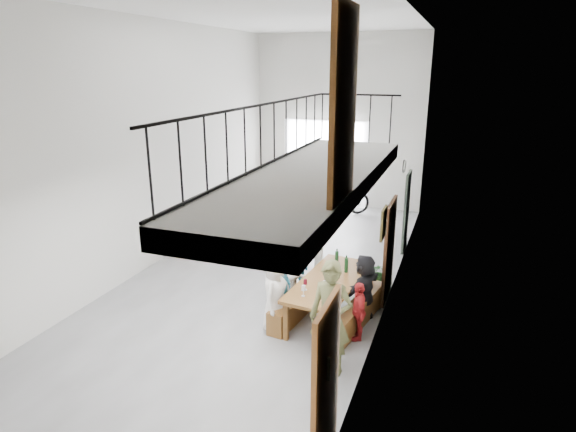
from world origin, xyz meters
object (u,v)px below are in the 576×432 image
at_px(oak_barrel, 268,190).
at_px(serving_counter, 285,188).
at_px(bicycle_near, 330,192).
at_px(side_bench, 194,237).
at_px(tasting_table, 330,284).
at_px(bench_inner, 298,304).
at_px(host_standing, 331,318).

distance_m(oak_barrel, serving_counter, 0.59).
distance_m(oak_barrel, bicycle_near, 2.16).
bearing_deg(bicycle_near, side_bench, 147.66).
bearing_deg(side_bench, oak_barrel, 86.67).
xyz_separation_m(tasting_table, bicycle_near, (-1.93, 7.15, -0.19)).
height_order(bench_inner, serving_counter, serving_counter).
bearing_deg(side_bench, bicycle_near, 62.31).
bearing_deg(host_standing, oak_barrel, 122.68).
xyz_separation_m(host_standing, bicycle_near, (-2.36, 8.68, -0.39)).
bearing_deg(bicycle_near, tasting_table, -169.55).
xyz_separation_m(oak_barrel, host_standing, (4.52, -8.53, 0.45)).
relative_size(tasting_table, bicycle_near, 1.22).
height_order(bench_inner, bicycle_near, bicycle_near).
bearing_deg(side_bench, host_standing, -40.49).
distance_m(side_bench, host_standing, 6.32).
xyz_separation_m(oak_barrel, serving_counter, (0.53, 0.25, 0.04)).
bearing_deg(bench_inner, host_standing, -48.18).
xyz_separation_m(bench_inner, serving_counter, (-2.97, 7.27, 0.27)).
relative_size(serving_counter, host_standing, 1.02).
bearing_deg(tasting_table, host_standing, -68.59).
bearing_deg(tasting_table, side_bench, 155.33).
relative_size(side_bench, oak_barrel, 1.71).
distance_m(bench_inner, bicycle_near, 7.31).
relative_size(tasting_table, oak_barrel, 2.70).
distance_m(host_standing, bicycle_near, 9.01).
xyz_separation_m(bench_inner, side_bench, (-3.76, 2.58, -0.01)).
height_order(serving_counter, bicycle_near, bicycle_near).
distance_m(oak_barrel, host_standing, 9.66).
xyz_separation_m(bench_inner, bicycle_near, (-1.35, 7.18, 0.29)).
height_order(tasting_table, side_bench, tasting_table).
xyz_separation_m(tasting_table, bench_inner, (-0.58, -0.03, -0.49)).
xyz_separation_m(tasting_table, side_bench, (-4.35, 2.55, -0.49)).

